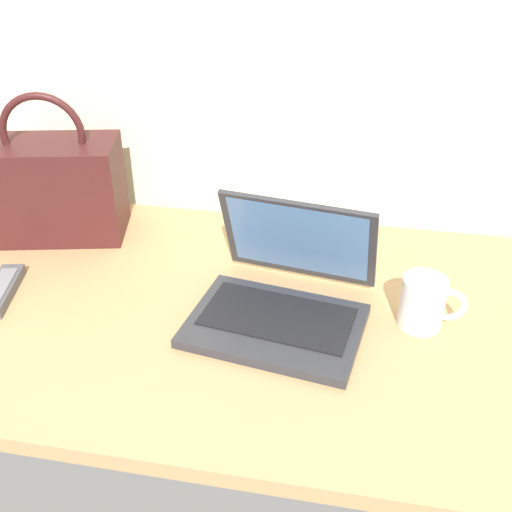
{
  "coord_description": "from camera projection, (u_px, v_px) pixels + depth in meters",
  "views": [
    {
      "loc": [
        0.22,
        -0.91,
        0.72
      ],
      "look_at": [
        0.05,
        0.0,
        0.15
      ],
      "focal_mm": 42.1,
      "sensor_mm": 36.0,
      "label": 1
    }
  ],
  "objects": [
    {
      "name": "desk",
      "position": [
        233.0,
        313.0,
        1.16
      ],
      "size": [
        1.6,
        0.76,
        0.03
      ],
      "color": "tan",
      "rests_on": "ground"
    },
    {
      "name": "remote_control_near",
      "position": [
        2.0,
        290.0,
        1.18
      ],
      "size": [
        0.08,
        0.17,
        0.02
      ],
      "color": "#4C4C51",
      "rests_on": "desk"
    },
    {
      "name": "handbag",
      "position": [
        53.0,
        187.0,
        1.34
      ],
      "size": [
        0.33,
        0.22,
        0.33
      ],
      "color": "#3F1919",
      "rests_on": "desk"
    },
    {
      "name": "laptop",
      "position": [
        283.0,
        295.0,
        1.11
      ],
      "size": [
        0.35,
        0.33,
        0.21
      ],
      "color": "#2D2D33",
      "rests_on": "desk"
    },
    {
      "name": "coffee_mug",
      "position": [
        424.0,
        302.0,
        1.08
      ],
      "size": [
        0.12,
        0.08,
        0.1
      ],
      "color": "white",
      "rests_on": "desk"
    }
  ]
}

